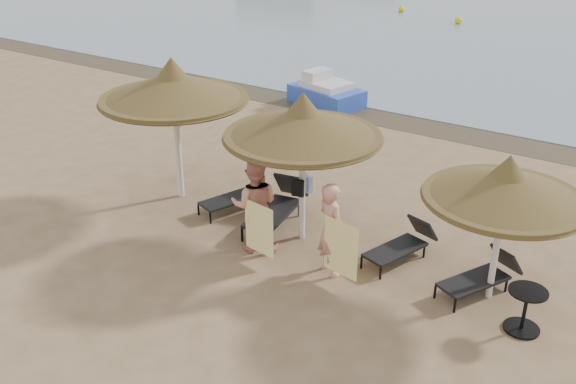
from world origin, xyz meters
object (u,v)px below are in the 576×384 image
at_px(person_left, 255,198).
at_px(person_right, 331,222).
at_px(lounger_near_left, 278,205).
at_px(lounger_near_right, 403,243).
at_px(palapa_left, 173,88).
at_px(side_table, 525,311).
at_px(palapa_right, 506,186).
at_px(lounger_far_right, 483,275).
at_px(lounger_far_left, 238,194).
at_px(pedal_boat, 326,93).
at_px(palapa_center, 303,124).

distance_m(person_left, person_right, 1.67).
relative_size(lounger_near_left, lounger_near_right, 1.21).
height_order(lounger_near_right, person_left, person_left).
distance_m(lounger_near_right, person_left, 3.01).
bearing_deg(person_left, palapa_left, -48.47).
distance_m(palapa_left, side_table, 8.40).
bearing_deg(lounger_near_right, palapa_right, 6.30).
relative_size(lounger_far_right, person_left, 0.76).
relative_size(lounger_near_right, person_right, 0.81).
relative_size(palapa_left, person_left, 1.47).
xyz_separation_m(lounger_far_left, side_table, (6.56, -0.97, 0.02)).
xyz_separation_m(person_right, pedal_boat, (-5.25, 8.83, -0.66)).
relative_size(lounger_far_right, person_right, 0.80).
relative_size(lounger_near_right, person_left, 0.76).
bearing_deg(palapa_left, person_left, -19.41).
bearing_deg(lounger_near_left, person_left, -86.25).
height_order(palapa_center, person_right, palapa_center).
relative_size(palapa_center, lounger_far_left, 1.79).
xyz_separation_m(side_table, person_right, (-3.50, -0.22, 0.71)).
distance_m(lounger_near_left, lounger_far_right, 4.52).
relative_size(palapa_left, lounger_near_left, 1.58).
bearing_deg(side_table, palapa_right, 139.56).
relative_size(palapa_center, palapa_right, 1.15).
relative_size(palapa_center, lounger_near_right, 1.81).
height_order(palapa_right, lounger_near_right, palapa_right).
relative_size(side_table, person_left, 0.34).
bearing_deg(lounger_near_right, pedal_boat, 146.62).
distance_m(palapa_center, lounger_far_right, 4.31).
bearing_deg(palapa_right, lounger_near_right, 168.79).
bearing_deg(side_table, lounger_near_right, 158.79).
xyz_separation_m(side_table, pedal_boat, (-8.75, 8.61, 0.05)).
bearing_deg(palapa_center, lounger_far_right, 1.88).
relative_size(palapa_left, palapa_center, 1.06).
xyz_separation_m(palapa_center, palapa_right, (3.91, 0.01, -0.31)).
relative_size(palapa_left, side_table, 4.36).
xyz_separation_m(lounger_near_left, person_right, (1.93, -1.13, 0.66)).
relative_size(palapa_right, lounger_far_right, 1.60).
height_order(palapa_left, lounger_far_right, palapa_left).
bearing_deg(lounger_far_left, palapa_center, 8.29).
height_order(lounger_near_left, pedal_boat, pedal_boat).
distance_m(lounger_near_left, lounger_near_right, 2.87).
height_order(palapa_center, lounger_far_left, palapa_center).
relative_size(person_right, pedal_boat, 0.80).
xyz_separation_m(palapa_right, lounger_far_right, (-0.17, 0.11, -1.82)).
bearing_deg(lounger_far_right, palapa_left, -153.51).
distance_m(lounger_near_right, side_table, 2.75).
xyz_separation_m(palapa_right, person_left, (-4.42, -0.92, -1.02)).
height_order(palapa_right, person_left, palapa_right).
bearing_deg(side_table, lounger_far_right, 140.78).
bearing_deg(lounger_far_right, person_right, -133.13).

